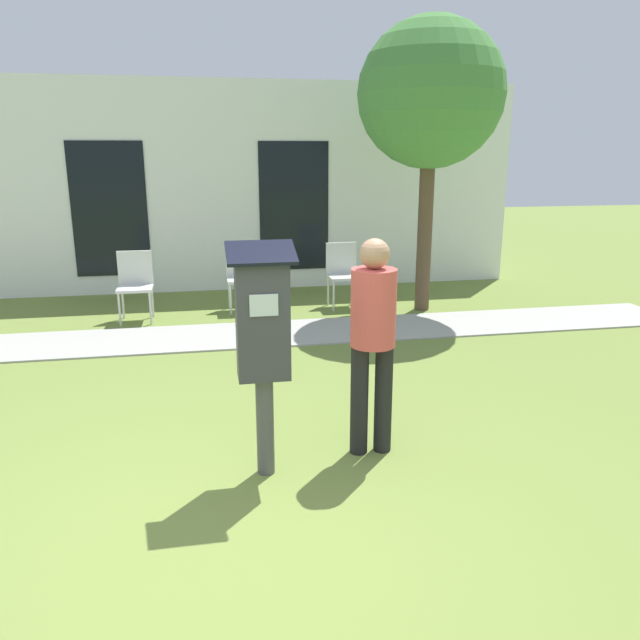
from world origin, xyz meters
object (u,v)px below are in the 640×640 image
outdoor_chair_left (135,280)px  outdoor_chair_right (343,269)px  person_standing (373,331)px  parking_meter (263,331)px  outdoor_chair_middle (243,272)px

outdoor_chair_left → outdoor_chair_right: (2.82, 0.24, 0.00)m
person_standing → parking_meter: bearing=-166.0°
outdoor_chair_middle → parking_meter: bearing=-67.8°
parking_meter → person_standing: parking_meter is taller
outdoor_chair_left → outdoor_chair_right: size_ratio=1.00×
person_standing → outdoor_chair_left: size_ratio=1.76×
outdoor_chair_right → outdoor_chair_middle: bearing=163.4°
person_standing → outdoor_chair_left: 4.67m
person_standing → outdoor_chair_right: person_standing is taller
parking_meter → outdoor_chair_left: 4.56m
parking_meter → outdoor_chair_middle: (0.18, 4.67, -0.49)m
parking_meter → outdoor_chair_right: bearing=71.0°
outdoor_chair_middle → outdoor_chair_right: 1.41m
person_standing → outdoor_chair_left: (-2.03, 4.19, -0.40)m
parking_meter → person_standing: size_ratio=1.01×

